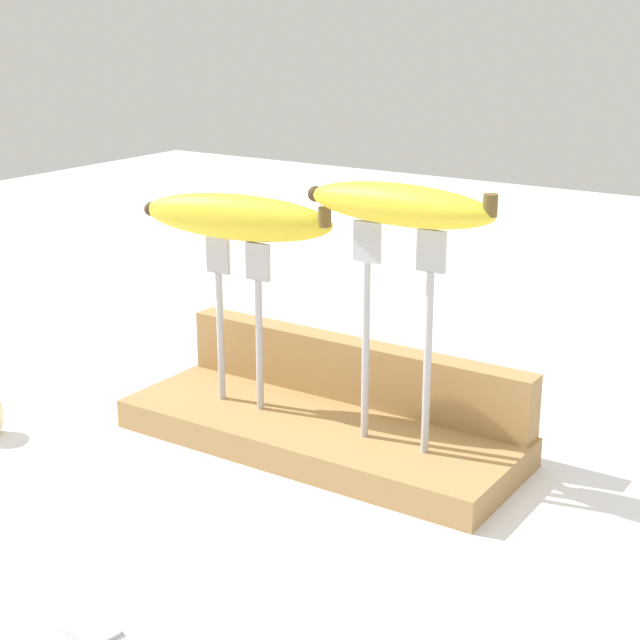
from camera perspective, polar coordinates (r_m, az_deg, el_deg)
The scene contains 8 objects.
ground_plane at distance 0.98m, azimuth 0.00°, elevation -7.22°, with size 3.00×3.00×0.00m, color silver.
wooden_board at distance 0.97m, azimuth 0.00°, elevation -6.45°, with size 0.39×0.15×0.03m, color #A87F4C.
board_backstop at distance 1.00m, azimuth 1.93°, elevation -2.88°, with size 0.39×0.03×0.06m, color #A87F4C.
fork_stand_left at distance 0.97m, azimuth -4.67°, elevation 0.76°, with size 0.07×0.01×0.17m.
fork_stand_right at distance 0.87m, azimuth 4.42°, elevation 0.12°, with size 0.09×0.01×0.20m.
banana_raised_left at distance 0.95m, azimuth -4.81°, elevation 5.89°, with size 0.20×0.07×0.04m.
banana_raised_right at distance 0.85m, azimuth 4.58°, elevation 6.60°, with size 0.18×0.05×0.04m.
fork_fallen_near at distance 0.76m, azimuth -15.14°, elevation -15.33°, with size 0.18×0.04×0.01m.
Camera 1 is at (0.49, -0.74, 0.41)m, focal length 55.89 mm.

